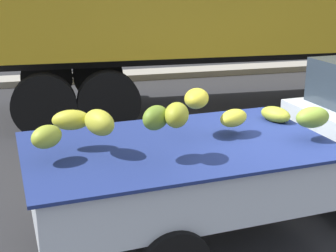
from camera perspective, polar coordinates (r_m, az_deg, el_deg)
ground at (r=5.73m, az=16.04°, el=-10.55°), size 220.00×220.00×0.00m
curb_strip at (r=12.83m, az=-2.18°, el=6.18°), size 80.00×0.80×0.16m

